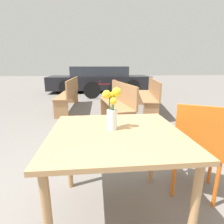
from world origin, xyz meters
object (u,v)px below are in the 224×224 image
Objects in this scene: flower_vase at (112,109)px; cafe_chair at (198,145)px; parked_car at (99,79)px; bench_middle at (118,102)px; table_front at (116,144)px; bench_near at (150,94)px; bench_far at (70,92)px; bicycle at (104,89)px.

flower_vase is 0.86m from cafe_chair.
parked_car is (-0.78, 6.93, 0.04)m from cafe_chair.
bench_middle is (-0.44, 2.17, -0.06)m from cafe_chair.
flower_vase reaches higher than cafe_chair.
parked_car is at bearing 90.25° from table_front.
flower_vase is 0.16× the size of bench_near.
bench_far reaches higher than bicycle.
flower_vase is at bearing -89.96° from parked_car.
parked_car is at bearing 107.65° from bench_near.
table_front is 0.49× the size of bench_near.
flower_vase is 0.20× the size of bench_middle.
cafe_chair is 0.46× the size of bench_near.
parked_car reaches higher than bench_near.
cafe_chair reaches higher than table_front.
bench_middle is 1.03× the size of bicycle.
bicycle is at bearing 96.84° from cafe_chair.
cafe_chair is at bearing 12.93° from table_front.
parked_car is at bearing 90.04° from flower_vase.
bench_middle is at bearing -48.35° from bench_far.
bicycle is (1.01, 1.62, -0.14)m from bench_far.
bench_middle is 0.83× the size of bench_far.
bicycle is at bearing 117.32° from bench_near.
flower_vase is 7.06m from parked_car.
flower_vase reaches higher than bench_near.
cafe_chair reaches higher than bicycle.
bench_near is 2.37m from bicycle.
bench_far is at bearing 167.03° from bench_near.
bench_middle is at bearing -137.49° from bench_near.
cafe_chair is 3.85m from bench_far.
bicycle is (-1.09, 2.10, -0.14)m from bench_near.
parked_car is (-0.03, 7.11, -0.08)m from table_front.
flower_vase reaches higher than bicycle.
bench_far is (-2.09, 0.48, -0.00)m from bench_near.
bench_near is at bearing 42.51° from bench_middle.
bench_middle is at bearing -86.01° from parked_car.
parked_car is at bearing 96.39° from cafe_chair.
table_front is 3.08× the size of flower_vase.
bicycle is at bearing 93.29° from bench_middle.
table_front is 0.25m from flower_vase.
table_front is at bearing -89.75° from parked_car.
table_front is at bearing -110.96° from bench_near.
bench_near is 1.02× the size of bench_far.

